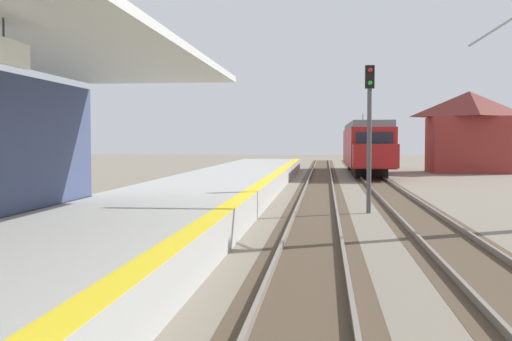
{
  "coord_description": "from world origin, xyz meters",
  "views": [
    {
      "loc": [
        2.2,
        0.29,
        2.6
      ],
      "look_at": [
        1.09,
        10.44,
        2.1
      ],
      "focal_mm": 44.32,
      "sensor_mm": 36.0,
      "label": 1
    }
  ],
  "objects": [
    {
      "name": "station_platform",
      "position": [
        -2.5,
        16.0,
        0.45
      ],
      "size": [
        5.0,
        80.0,
        0.91
      ],
      "color": "#A8A8A3",
      "rests_on": "ground"
    },
    {
      "name": "approaching_train",
      "position": [
        5.3,
        49.41,
        2.18
      ],
      "size": [
        2.93,
        19.6,
        4.76
      ],
      "color": "maroon",
      "rests_on": "ground"
    },
    {
      "name": "distant_trackside_house",
      "position": [
        13.43,
        51.51,
        3.34
      ],
      "size": [
        6.6,
        5.28,
        6.4
      ],
      "color": "maroon",
      "rests_on": "ground"
    },
    {
      "name": "track_pair_nearest_platform",
      "position": [
        1.9,
        20.0,
        0.05
      ],
      "size": [
        2.34,
        120.0,
        0.16
      ],
      "color": "#4C3D2D",
      "rests_on": "ground"
    },
    {
      "name": "rail_signal_post",
      "position": [
        3.74,
        22.83,
        3.19
      ],
      "size": [
        0.32,
        0.34,
        5.2
      ],
      "color": "#4C4C4C",
      "rests_on": "ground"
    },
    {
      "name": "track_pair_middle",
      "position": [
        5.3,
        20.0,
        0.05
      ],
      "size": [
        2.34,
        120.0,
        0.16
      ],
      "color": "#4C3D2D",
      "rests_on": "ground"
    }
  ]
}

